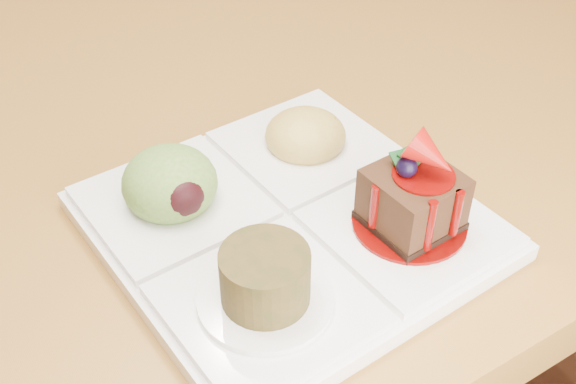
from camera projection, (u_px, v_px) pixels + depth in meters
ground at (129, 276)px, 1.48m from camera, size 6.00×6.00×0.00m
sampler_plate at (283, 210)px, 0.48m from camera, size 0.24×0.24×0.09m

